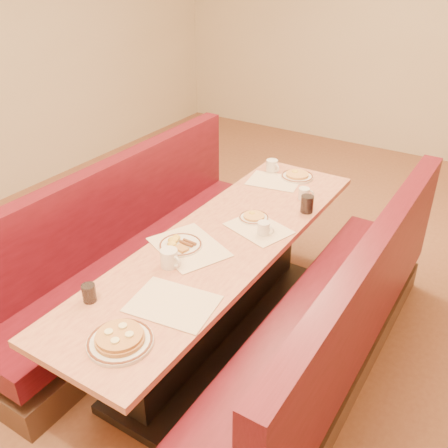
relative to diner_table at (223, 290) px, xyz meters
The scene contains 19 objects.
ground 0.37m from the diner_table, ahead, with size 8.00×8.00×0.00m, color #9E6647.
room_envelope 1.56m from the diner_table, ahead, with size 6.04×8.04×2.82m.
diner_table is the anchor object (origin of this frame).
booth_left 0.73m from the diner_table, behind, with size 0.55×2.50×1.05m.
booth_right 0.73m from the diner_table, ahead, with size 0.55×2.50×1.05m.
placemat_near_left 0.44m from the diner_table, 123.74° to the right, with size 0.45×0.34×0.00m, color #FEEFC7.
placemat_near_right 0.76m from the diner_table, 79.50° to the right, with size 0.42×0.31×0.00m, color #FEEFC7.
placemat_far_left 0.99m from the diner_table, 97.57° to the left, with size 0.37×0.28×0.00m, color #FEEFC7.
placemat_far_right 0.46m from the diner_table, 62.29° to the left, with size 0.37×0.28×0.00m, color #FEEFC7.
pancake_plate 1.07m from the diner_table, 84.80° to the right, with size 0.30×0.30×0.07m.
eggs_plate 0.47m from the diner_table, 130.31° to the right, with size 0.25×0.25×0.05m.
extra_plate_mid 0.51m from the diner_table, 83.94° to the left, with size 0.19×0.19×0.04m.
extra_plate_far 1.12m from the diner_table, 90.11° to the left, with size 0.24×0.24×0.05m.
coffee_mug_a 0.49m from the diner_table, 46.01° to the left, with size 0.11×0.08×0.08m.
coffee_mug_b 0.59m from the diner_table, 103.51° to the right, with size 0.14×0.10×0.10m.
coffee_mug_c 0.89m from the diner_table, 75.98° to the left, with size 0.10×0.08×0.08m.
coffee_mug_d 1.16m from the diner_table, 101.55° to the left, with size 0.12×0.09×0.10m.
soda_tumbler_near 0.98m from the diner_table, 106.23° to the right, with size 0.07×0.07×0.09m.
soda_tumbler_mid 0.79m from the diner_table, 64.77° to the left, with size 0.08×0.08×0.12m.
Camera 1 is at (1.37, -2.15, 2.31)m, focal length 40.00 mm.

